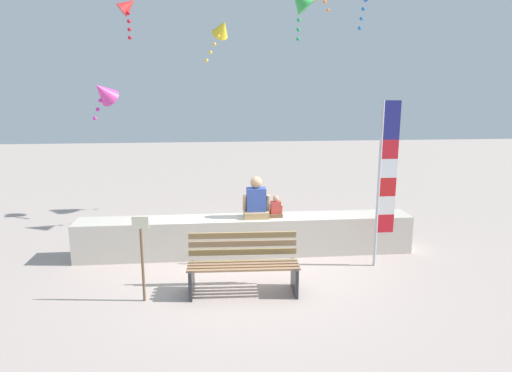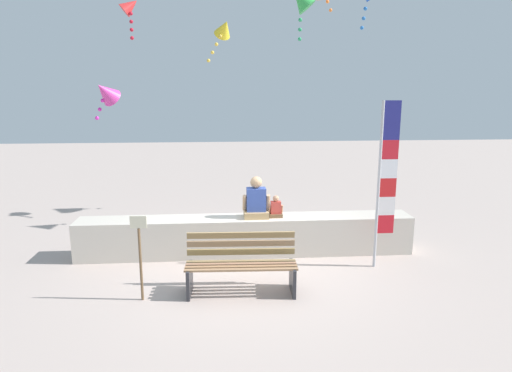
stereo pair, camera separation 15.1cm
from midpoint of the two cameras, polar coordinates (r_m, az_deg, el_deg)
ground_plane at (r=7.88m, az=-1.36°, el=-10.71°), size 40.00×40.00×0.00m
seawall_ledge at (r=8.51m, az=-1.78°, el=-6.37°), size 6.30×0.63×0.72m
park_bench at (r=6.97m, az=-2.29°, el=-10.12°), size 1.72×0.67×0.88m
person_adult at (r=8.32m, az=-0.49°, el=-2.01°), size 0.51×0.38×0.78m
person_child at (r=8.40m, az=2.03°, el=-2.89°), size 0.27×0.20×0.42m
flag_banner at (r=7.91m, az=15.66°, el=1.28°), size 0.33×0.05×2.90m
kite_yellow at (r=10.65m, az=-4.83°, el=19.45°), size 0.68×0.64×1.02m
kite_magenta at (r=9.69m, az=-19.42°, el=11.30°), size 0.68×0.73×0.88m
kite_red at (r=10.80m, az=-16.51°, el=21.24°), size 0.54×0.64×1.00m
kite_green at (r=9.77m, az=5.12°, el=22.62°), size 0.64×0.68×1.05m
sign_post at (r=6.75m, az=-15.05°, el=-8.14°), size 0.24×0.04×1.30m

